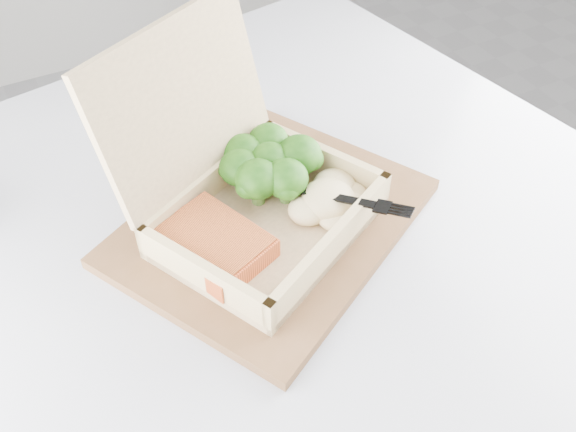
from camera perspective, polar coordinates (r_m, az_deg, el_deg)
cafe_table at (r=0.87m, az=-1.46°, el=-11.38°), size 1.03×1.03×0.76m
serving_tray at (r=0.72m, az=-1.52°, el=-0.52°), size 0.41×0.39×0.01m
takeout_container at (r=0.69m, az=-4.25°, el=3.03°), size 0.30×0.30×0.21m
salmon_fillet at (r=0.67m, az=-6.66°, el=-2.52°), size 0.12×0.13×0.02m
broccoli_pile at (r=0.73m, az=-1.62°, el=4.26°), size 0.12×0.12×0.04m
mashed_potatoes at (r=0.70m, az=3.60°, el=1.53°), size 0.10×0.08×0.03m
plastic_fork at (r=0.69m, az=2.57°, el=2.17°), size 0.10×0.12×0.02m
receipt at (r=0.86m, az=-7.64°, el=7.32°), size 0.09×0.15×0.00m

